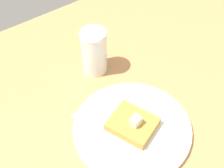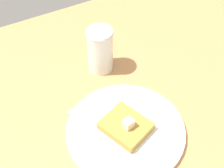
{
  "view_description": "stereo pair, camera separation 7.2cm",
  "coord_description": "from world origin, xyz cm",
  "views": [
    {
      "loc": [
        -24.98,
        -18.97,
        59.7
      ],
      "look_at": [
        4.45,
        19.59,
        6.82
      ],
      "focal_mm": 50.0,
      "sensor_mm": 36.0,
      "label": 1
    },
    {
      "loc": [
        -18.98,
        -22.88,
        59.7
      ],
      "look_at": [
        4.45,
        19.59,
        6.82
      ],
      "focal_mm": 50.0,
      "sensor_mm": 36.0,
      "label": 2
    }
  ],
  "objects": [
    {
      "name": "plate",
      "position": [
        2.15,
        9.32,
        3.01
      ],
      "size": [
        25.83,
        25.83,
        1.22
      ],
      "color": "white",
      "rests_on": "table_surface"
    },
    {
      "name": "toast_slice_center",
      "position": [
        2.15,
        9.32,
        4.5
      ],
      "size": [
        10.96,
        11.78,
        1.93
      ],
      "primitive_type": "cube",
      "rotation": [
        0.0,
        0.0,
        0.35
      ],
      "color": "#B58537",
      "rests_on": "plate"
    },
    {
      "name": "butter_pat_primary",
      "position": [
        2.22,
        8.46,
        6.5
      ],
      "size": [
        2.37,
        2.2,
        2.06
      ],
      "primitive_type": "cube",
      "rotation": [
        0.0,
        0.0,
        0.19
      ],
      "color": "#F5ECC9",
      "rests_on": "toast_slice_center"
    },
    {
      "name": "fork",
      "position": [
        1.77,
        17.55,
        3.72
      ],
      "size": [
        15.97,
        4.52,
        0.36
      ],
      "color": "silver",
      "rests_on": "plate"
    },
    {
      "name": "syrup_jar",
      "position": [
        6.75,
        29.86,
        7.74
      ],
      "size": [
        6.67,
        6.67,
        11.94
      ],
      "color": "#451E0F",
      "rests_on": "table_surface"
    }
  ]
}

